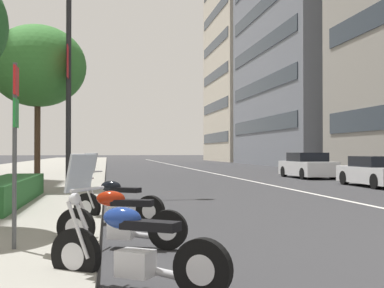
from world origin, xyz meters
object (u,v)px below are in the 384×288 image
(car_following_behind, at_px, (307,166))
(motorcycle_by_sign_pole, at_px, (116,203))
(car_far_down_avenue, at_px, (377,172))
(street_lamp_with_banners, at_px, (79,50))
(street_tree_near_plaza_corner, at_px, (38,66))
(motorcycle_second_in_row, at_px, (120,222))
(parking_sign_by_curb, at_px, (15,132))
(motorcycle_far_end_row, at_px, (132,250))

(car_following_behind, bearing_deg, motorcycle_by_sign_pole, 146.02)
(car_far_down_avenue, bearing_deg, street_lamp_with_banners, 99.81)
(motorcycle_by_sign_pole, height_order, street_lamp_with_banners, street_lamp_with_banners)
(car_following_behind, distance_m, street_tree_near_plaza_corner, 16.18)
(motorcycle_second_in_row, relative_size, motorcycle_by_sign_pole, 1.08)
(motorcycle_second_in_row, distance_m, car_far_down_avenue, 16.37)
(motorcycle_second_in_row, relative_size, car_following_behind, 0.45)
(parking_sign_by_curb, relative_size, street_tree_near_plaza_corner, 0.43)
(motorcycle_far_end_row, xyz_separation_m, street_tree_near_plaza_corner, (13.88, 2.81, 4.20))
(motorcycle_far_end_row, relative_size, street_tree_near_plaza_corner, 0.31)
(car_following_behind, bearing_deg, motorcycle_far_end_row, 152.89)
(motorcycle_second_in_row, distance_m, parking_sign_by_curb, 2.08)
(motorcycle_by_sign_pole, distance_m, car_far_down_avenue, 14.52)
(car_far_down_avenue, bearing_deg, motorcycle_second_in_row, 138.28)
(motorcycle_by_sign_pole, bearing_deg, car_following_behind, -90.42)
(parking_sign_by_curb, xyz_separation_m, street_tree_near_plaza_corner, (12.08, 1.29, 2.88))
(car_far_down_avenue, height_order, street_tree_near_plaza_corner, street_tree_near_plaza_corner)
(street_lamp_with_banners, height_order, street_tree_near_plaza_corner, street_lamp_with_banners)
(motorcycle_far_end_row, distance_m, parking_sign_by_curb, 2.71)
(motorcycle_second_in_row, xyz_separation_m, street_lamp_with_banners, (10.12, 1.17, 4.63))
(motorcycle_second_in_row, height_order, street_tree_near_plaza_corner, street_tree_near_plaza_corner)
(car_following_behind, xyz_separation_m, street_tree_near_plaza_corner, (-7.72, 13.65, 3.97))
(motorcycle_by_sign_pole, bearing_deg, parking_sign_by_curb, 99.58)
(car_following_behind, bearing_deg, street_tree_near_plaza_corner, 119.04)
(motorcycle_far_end_row, bearing_deg, car_far_down_avenue, -93.08)
(car_far_down_avenue, distance_m, street_lamp_with_banners, 13.18)
(motorcycle_far_end_row, relative_size, parking_sign_by_curb, 0.73)
(parking_sign_by_curb, bearing_deg, motorcycle_far_end_row, -139.84)
(parking_sign_by_curb, relative_size, street_lamp_with_banners, 0.32)
(car_far_down_avenue, relative_size, parking_sign_by_curb, 1.64)
(street_tree_near_plaza_corner, bearing_deg, motorcycle_second_in_row, -166.56)
(motorcycle_second_in_row, height_order, street_lamp_with_banners, street_lamp_with_banners)
(car_following_behind, xyz_separation_m, street_lamp_with_banners, (-9.05, 12.09, 4.37))
(motorcycle_by_sign_pole, xyz_separation_m, street_tree_near_plaza_corner, (8.77, 2.73, 4.21))
(street_lamp_with_banners, distance_m, street_tree_near_plaza_corner, 2.09)
(motorcycle_second_in_row, xyz_separation_m, street_tree_near_plaza_corner, (11.45, 2.74, 4.23))
(motorcycle_far_end_row, distance_m, car_far_down_avenue, 18.19)
(motorcycle_by_sign_pole, height_order, parking_sign_by_curb, parking_sign_by_curb)
(motorcycle_far_end_row, xyz_separation_m, street_lamp_with_banners, (12.56, 1.24, 4.60))
(car_far_down_avenue, distance_m, car_following_behind, 7.15)
(street_tree_near_plaza_corner, bearing_deg, motorcycle_by_sign_pole, -162.72)
(car_far_down_avenue, bearing_deg, parking_sign_by_curb, 136.23)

